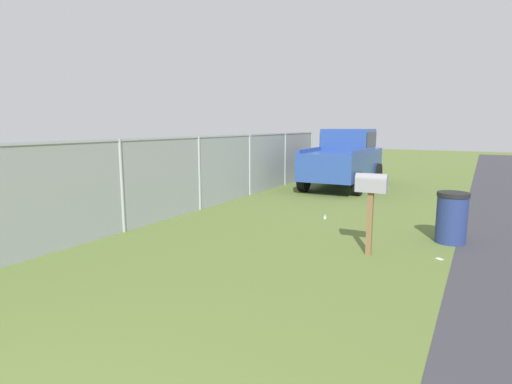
# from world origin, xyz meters

# --- Properties ---
(mailbox) EXTENTS (0.23, 0.52, 1.42)m
(mailbox) POSITION_xyz_m (6.67, -0.54, 1.14)
(mailbox) COLOR brown
(mailbox) RESTS_ON ground
(pickup_truck) EXTENTS (5.03, 2.22, 2.09)m
(pickup_truck) POSITION_xyz_m (14.37, 2.27, 1.10)
(pickup_truck) COLOR #284793
(pickup_truck) RESTS_ON ground
(trash_bin) EXTENTS (0.58, 0.58, 0.97)m
(trash_bin) POSITION_xyz_m (8.17, -1.72, 0.49)
(trash_bin) COLOR navy
(trash_bin) RESTS_ON ground
(fence_section) EXTENTS (15.92, 0.07, 1.95)m
(fence_section) POSITION_xyz_m (8.34, 4.33, 1.04)
(fence_section) COLOR #9EA3A8
(fence_section) RESTS_ON ground
(litter_bottle_midfield_b) EXTENTS (0.23, 0.14, 0.07)m
(litter_bottle_midfield_b) POSITION_xyz_m (8.97, 1.07, 0.04)
(litter_bottle_midfield_b) COLOR #B2D8BF
(litter_bottle_midfield_b) RESTS_ON ground
(litter_wrapper_midfield_a) EXTENTS (0.14, 0.15, 0.01)m
(litter_wrapper_midfield_a) POSITION_xyz_m (7.00, -1.64, 0.00)
(litter_wrapper_midfield_a) COLOR silver
(litter_wrapper_midfield_a) RESTS_ON ground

